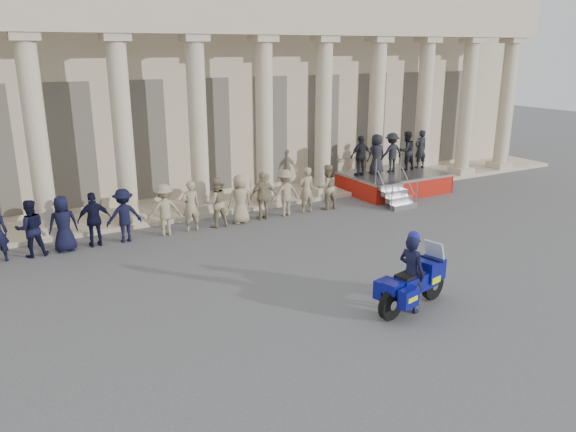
% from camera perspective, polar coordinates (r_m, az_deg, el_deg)
% --- Properties ---
extents(ground, '(90.00, 90.00, 0.00)m').
position_cam_1_polar(ground, '(13.37, -1.47, -9.26)').
color(ground, '#4A4A4C').
rests_on(ground, ground).
extents(building, '(40.00, 12.50, 9.00)m').
position_cam_1_polar(building, '(26.01, -17.43, 13.07)').
color(building, tan).
rests_on(building, ground).
extents(officer_rank, '(19.08, 0.64, 1.70)m').
position_cam_1_polar(officer_rank, '(17.92, -21.24, -0.66)').
color(officer_rank, black).
rests_on(officer_rank, ground).
extents(reviewing_stand, '(4.09, 3.91, 2.46)m').
position_cam_1_polar(reviewing_stand, '(23.92, 10.50, 5.54)').
color(reviewing_stand, gray).
rests_on(reviewing_stand, ground).
extents(motorcycle, '(2.31, 1.14, 1.50)m').
position_cam_1_polar(motorcycle, '(13.38, 12.66, -6.62)').
color(motorcycle, black).
rests_on(motorcycle, ground).
extents(rider, '(0.57, 0.75, 1.93)m').
position_cam_1_polar(rider, '(13.16, 12.43, -5.55)').
color(rider, black).
rests_on(rider, ground).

